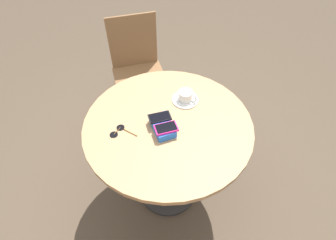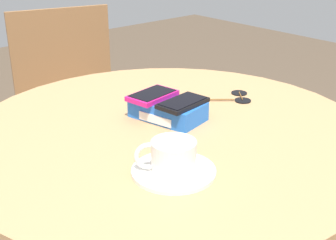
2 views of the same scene
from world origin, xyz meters
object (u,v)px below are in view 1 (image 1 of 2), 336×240
at_px(phone_black, 160,117).
at_px(saucer, 185,100).
at_px(coffee_cup, 186,96).
at_px(sunglasses, 119,131).
at_px(round_table, 168,138).
at_px(phone_magenta, 166,128).
at_px(phone_box, 162,126).
at_px(chair_far_side, 138,70).

height_order(phone_black, saucer, phone_black).
relative_size(coffee_cup, sunglasses, 0.71).
relative_size(round_table, phone_black, 7.33).
bearing_deg(sunglasses, phone_magenta, -102.86).
height_order(phone_magenta, saucer, phone_magenta).
relative_size(phone_box, sunglasses, 1.28).
relative_size(phone_black, chair_far_side, 0.14).
height_order(saucer, sunglasses, saucer).
relative_size(saucer, coffee_cup, 1.55).
bearing_deg(sunglasses, phone_black, -83.19).
bearing_deg(phone_black, phone_magenta, -164.86).
distance_m(sunglasses, chair_far_side, 1.03).
bearing_deg(coffee_cup, phone_box, 140.67).
xyz_separation_m(round_table, saucer, (0.17, -0.13, 0.14)).
bearing_deg(saucer, phone_magenta, 148.39).
height_order(sunglasses, chair_far_side, chair_far_side).
distance_m(saucer, coffee_cup, 0.03).
xyz_separation_m(round_table, phone_magenta, (-0.08, 0.02, 0.19)).
xyz_separation_m(round_table, phone_box, (-0.04, 0.04, 0.16)).
xyz_separation_m(phone_box, coffee_cup, (0.21, -0.17, 0.02)).
relative_size(phone_black, sunglasses, 0.88).
xyz_separation_m(phone_black, coffee_cup, (0.16, -0.18, -0.01)).
relative_size(phone_black, saucer, 0.80).
height_order(round_table, saucer, saucer).
xyz_separation_m(round_table, sunglasses, (-0.03, 0.28, 0.14)).
xyz_separation_m(round_table, chair_far_side, (0.94, 0.12, -0.18)).
xyz_separation_m(saucer, chair_far_side, (0.78, 0.26, -0.32)).
distance_m(phone_box, chair_far_side, 1.05).
bearing_deg(phone_box, saucer, -38.74).
relative_size(phone_magenta, sunglasses, 0.87).
distance_m(round_table, phone_box, 0.17).
bearing_deg(round_table, coffee_cup, -39.00).
xyz_separation_m(saucer, coffee_cup, (-0.00, -0.00, 0.03)).
xyz_separation_m(phone_box, phone_magenta, (-0.04, -0.01, 0.03)).
xyz_separation_m(phone_magenta, saucer, (0.25, -0.15, -0.05)).
relative_size(round_table, coffee_cup, 9.10).
distance_m(phone_magenta, coffee_cup, 0.29).
distance_m(phone_magenta, saucer, 0.30).
relative_size(phone_magenta, phone_black, 0.99).
xyz_separation_m(phone_black, saucer, (0.16, -0.18, -0.05)).
bearing_deg(phone_box, round_table, -40.53).
xyz_separation_m(phone_magenta, phone_black, (0.09, 0.02, -0.00)).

